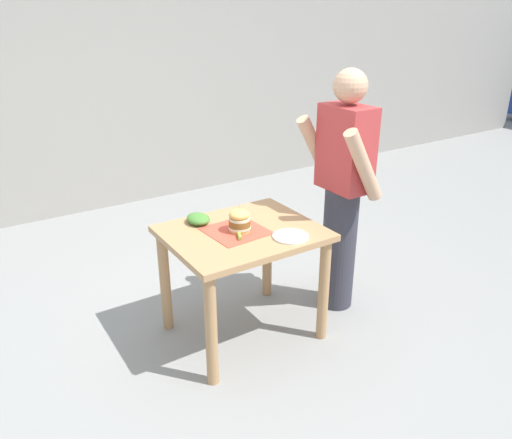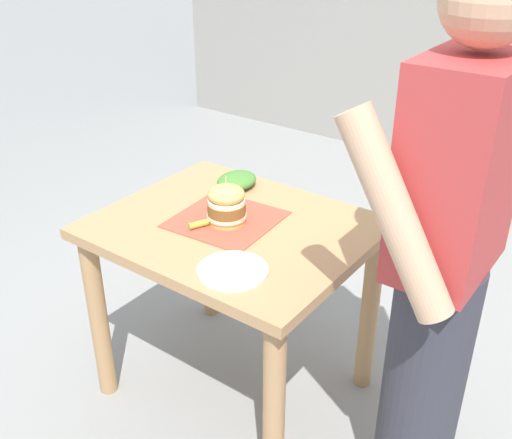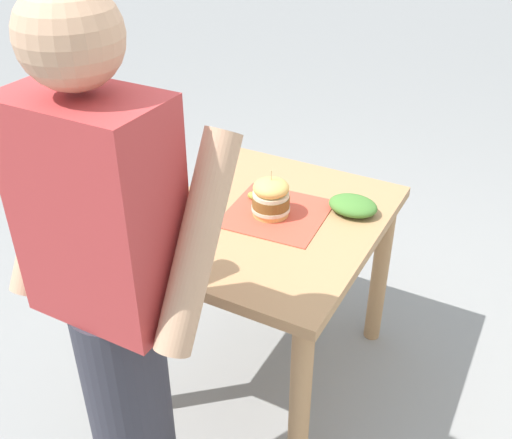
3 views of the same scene
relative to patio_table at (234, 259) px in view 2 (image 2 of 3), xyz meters
name	(u,v)px [view 2 (image 2 of 3)]	position (x,y,z in m)	size (l,w,h in m)	color
ground_plane	(236,385)	(0.00, 0.00, -0.61)	(80.00, 80.00, 0.00)	gray
patio_table	(234,259)	(0.00, 0.00, 0.00)	(0.77, 0.93, 0.76)	tan
serving_paper	(226,219)	(-0.01, -0.04, 0.15)	(0.35, 0.35, 0.00)	#D64C38
sandwich	(227,204)	(0.01, -0.02, 0.22)	(0.14, 0.14, 0.18)	#E5B25B
pickle_spear	(199,224)	(0.09, -0.08, 0.16)	(0.02, 0.02, 0.07)	#8EA83D
side_plate_with_forks	(233,270)	(0.24, 0.19, 0.15)	(0.22, 0.22, 0.02)	white
side_salad	(237,181)	(-0.25, -0.18, 0.17)	(0.18, 0.14, 0.06)	#477F33
diner_across_table	(441,269)	(0.06, 0.76, 0.27)	(0.55, 0.35, 1.69)	#33333D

